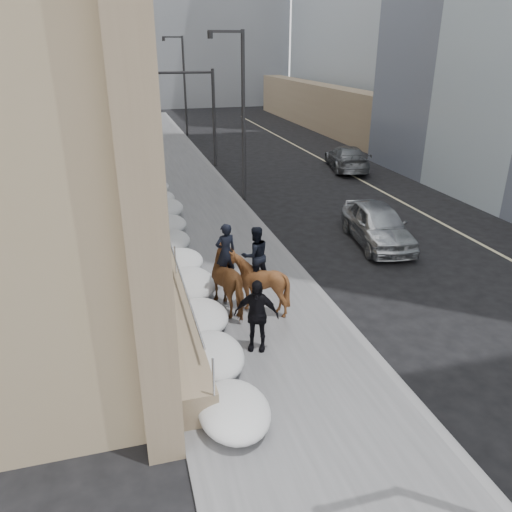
# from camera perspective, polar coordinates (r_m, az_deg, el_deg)

# --- Properties ---
(ground) EXTENTS (140.00, 140.00, 0.00)m
(ground) POSITION_cam_1_polar(r_m,az_deg,el_deg) (12.84, 1.63, -12.02)
(ground) COLOR black
(ground) RESTS_ON ground
(sidewalk) EXTENTS (5.00, 80.00, 0.12)m
(sidewalk) POSITION_cam_1_polar(r_m,az_deg,el_deg) (21.55, -6.21, 3.07)
(sidewalk) COLOR #545456
(sidewalk) RESTS_ON ground
(curb) EXTENTS (0.24, 80.00, 0.12)m
(curb) POSITION_cam_1_polar(r_m,az_deg,el_deg) (22.09, 0.51, 3.71)
(curb) COLOR slate
(curb) RESTS_ON ground
(lane_line) EXTENTS (0.15, 70.00, 0.01)m
(lane_line) POSITION_cam_1_polar(r_m,az_deg,el_deg) (25.34, 17.97, 5.00)
(lane_line) COLOR #BFB78C
(lane_line) RESTS_ON ground
(limestone_building) EXTENTS (6.10, 44.00, 18.00)m
(limestone_building) POSITION_cam_1_polar(r_m,az_deg,el_deg) (30.10, -21.57, 24.53)
(limestone_building) COLOR #9D8967
(limestone_building) RESTS_ON ground
(far_podium) EXTENTS (2.00, 80.00, 4.00)m
(far_podium) POSITION_cam_1_polar(r_m,az_deg,el_deg) (27.90, 27.26, 9.43)
(far_podium) COLOR #847055
(far_podium) RESTS_ON ground
(bg_building_far) EXTENTS (24.00, 12.00, 20.00)m
(bg_building_far) POSITION_cam_1_polar(r_m,az_deg,el_deg) (82.11, -19.23, 23.75)
(bg_building_far) COLOR gray
(bg_building_far) RESTS_ON ground
(streetlight_mid) EXTENTS (1.71, 0.24, 8.00)m
(streetlight_mid) POSITION_cam_1_polar(r_m,az_deg,el_deg) (24.89, -1.83, 16.60)
(streetlight_mid) COLOR #2D2D30
(streetlight_mid) RESTS_ON ground
(streetlight_far) EXTENTS (1.71, 0.24, 8.00)m
(streetlight_far) POSITION_cam_1_polar(r_m,az_deg,el_deg) (44.50, -8.39, 19.23)
(streetlight_far) COLOR #2D2D30
(streetlight_far) RESTS_ON ground
(traffic_signal) EXTENTS (4.10, 0.22, 6.00)m
(traffic_signal) POSITION_cam_1_polar(r_m,az_deg,el_deg) (32.62, -6.54, 16.98)
(traffic_signal) COLOR #2D2D30
(traffic_signal) RESTS_ON ground
(snow_bank) EXTENTS (1.70, 18.10, 0.76)m
(snow_bank) POSITION_cam_1_polar(r_m,az_deg,el_deg) (19.48, -9.43, 1.96)
(snow_bank) COLOR silver
(snow_bank) RESTS_ON sidewalk
(mounted_horse_left) EXTENTS (1.47, 2.36, 2.59)m
(mounted_horse_left) POSITION_cam_1_polar(r_m,az_deg,el_deg) (14.58, -2.76, -2.37)
(mounted_horse_left) COLOR #563319
(mounted_horse_left) RESTS_ON sidewalk
(mounted_horse_right) EXTENTS (1.69, 1.83, 2.56)m
(mounted_horse_right) POSITION_cam_1_polar(r_m,az_deg,el_deg) (14.42, 0.02, -2.48)
(mounted_horse_right) COLOR #512E17
(mounted_horse_right) RESTS_ON sidewalk
(pedestrian) EXTENTS (1.23, 0.88, 1.93)m
(pedestrian) POSITION_cam_1_polar(r_m,az_deg,el_deg) (12.65, 0.04, -6.77)
(pedestrian) COLOR black
(pedestrian) RESTS_ON sidewalk
(car_silver) EXTENTS (2.56, 4.95, 1.61)m
(car_silver) POSITION_cam_1_polar(r_m,az_deg,el_deg) (20.35, 13.73, 3.53)
(car_silver) COLOR #AFB3B7
(car_silver) RESTS_ON ground
(car_grey) EXTENTS (3.19, 5.49, 1.50)m
(car_grey) POSITION_cam_1_polar(r_m,az_deg,el_deg) (32.63, 10.33, 10.97)
(car_grey) COLOR slate
(car_grey) RESTS_ON ground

